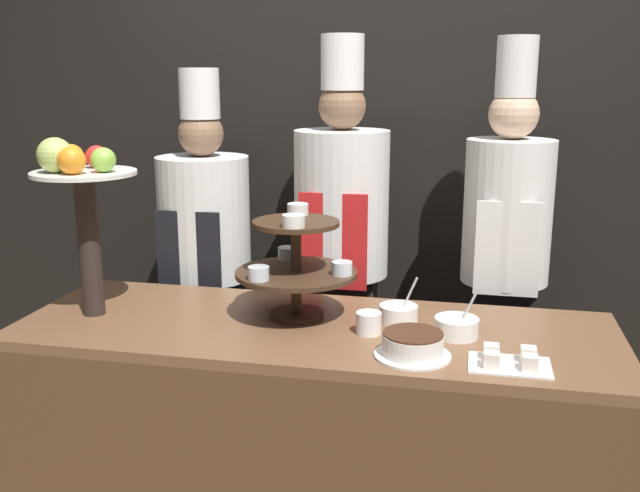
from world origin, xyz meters
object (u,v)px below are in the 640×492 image
serving_bowl_near (456,327)px  chef_center_left (341,243)px  chef_left (205,254)px  fruit_pedestal (81,190)px  tiered_stand (296,261)px  cake_round (413,345)px  chef_center_right (505,252)px  cup_white (369,323)px  cake_square_tray (510,360)px  serving_bowl_far (399,314)px

serving_bowl_near → chef_center_left: bearing=127.7°
chef_left → fruit_pedestal: bearing=-103.2°
chef_left → chef_center_left: bearing=-0.0°
fruit_pedestal → tiered_stand: bearing=10.7°
fruit_pedestal → cake_round: size_ratio=2.70×
chef_center_right → chef_left: bearing=-180.0°
cup_white → cake_square_tray: 0.47m
cake_square_tray → serving_bowl_near: (-0.16, 0.21, 0.01)m
cake_square_tray → chef_left: bearing=145.8°
serving_bowl_near → serving_bowl_far: bearing=153.5°
serving_bowl_near → serving_bowl_far: (-0.19, 0.10, -0.00)m
tiered_stand → chef_center_left: (0.05, 0.56, -0.06)m
cake_square_tray → cup_white: bearing=157.6°
cake_round → serving_bowl_far: bearing=103.8°
cake_round → serving_bowl_far: size_ratio=1.42×
cup_white → serving_bowl_near: (0.28, 0.03, -0.00)m
fruit_pedestal → cake_square_tray: 1.48m
cake_round → chef_left: 1.28m
serving_bowl_far → chef_left: size_ratio=0.09×
fruit_pedestal → cake_square_tray: (1.41, -0.16, -0.42)m
fruit_pedestal → chef_left: size_ratio=0.36×
cup_white → serving_bowl_near: 0.28m
tiered_stand → serving_bowl_far: bearing=2.7°
serving_bowl_near → chef_left: (-1.09, 0.64, 0.03)m
fruit_pedestal → chef_center_left: bearing=42.2°
fruit_pedestal → serving_bowl_near: size_ratio=3.77×
serving_bowl_near → chef_center_left: 0.81m
cake_square_tray → chef_center_right: chef_center_right is taller
serving_bowl_near → cup_white: bearing=-173.3°
serving_bowl_far → chef_center_right: (0.36, 0.54, 0.10)m
cake_round → chef_left: (-0.97, 0.84, 0.02)m
cake_round → serving_bowl_far: serving_bowl_far is taller
cake_round → cake_square_tray: cake_round is taller
serving_bowl_far → chef_center_left: 0.63m
chef_left → chef_center_right: (1.26, 0.00, 0.07)m
tiered_stand → fruit_pedestal: fruit_pedestal is taller
tiered_stand → cake_round: (0.42, -0.28, -0.16)m
cup_white → chef_center_right: chef_center_right is taller
cup_white → chef_center_left: chef_center_left is taller
tiered_stand → cup_white: 0.33m
tiered_stand → cup_white: bearing=-23.0°
cup_white → cake_square_tray: cup_white is taller
chef_left → chef_center_left: chef_center_left is taller
cup_white → chef_center_left: bearing=107.8°
chef_center_left → cake_square_tray: bearing=-52.6°
fruit_pedestal → serving_bowl_near: fruit_pedestal is taller
cake_round → cup_white: (-0.16, 0.17, -0.00)m
fruit_pedestal → chef_left: 0.81m
tiered_stand → chef_center_right: (0.71, 0.56, -0.07)m
fruit_pedestal → serving_bowl_far: (1.06, 0.15, -0.41)m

